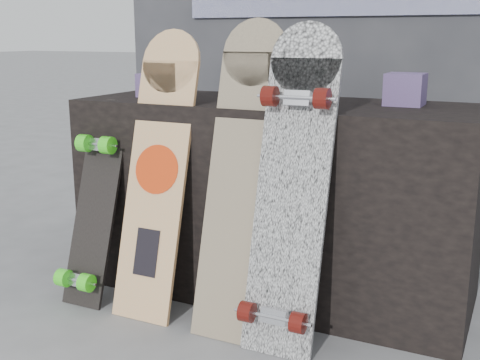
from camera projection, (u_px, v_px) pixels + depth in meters
The scene contains 10 objects.
ground at pixel (220, 339), 2.15m from camera, with size 60.00×60.00×0.00m, color slate.
vendor_table at pixel (274, 198), 2.50m from camera, with size 1.60×0.60×0.80m, color black.
booth at pixel (340, 26), 3.07m from camera, with size 2.40×0.22×2.20m.
merch_box_purple at pixel (161, 85), 2.57m from camera, with size 0.18×0.12×0.10m, color #543164.
merch_box_small at pixel (405, 89), 2.27m from camera, with size 0.14×0.14×0.12m, color #543164.
merch_box_flat at pixel (279, 92), 2.48m from camera, with size 0.22×0.10×0.06m, color #D1B78C.
longboard_geisha at pixel (158, 165), 2.30m from camera, with size 0.25×0.32×1.09m.
longboard_celtic at pixel (242, 168), 2.15m from camera, with size 0.25×0.33×1.12m.
longboard_cascadia at pixel (292, 183), 2.03m from camera, with size 0.25×0.35×1.11m.
skateboard_dark at pixel (94, 200), 2.42m from camera, with size 0.18×0.34×0.81m.
Camera 1 is at (0.91, -1.73, 1.06)m, focal length 45.00 mm.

